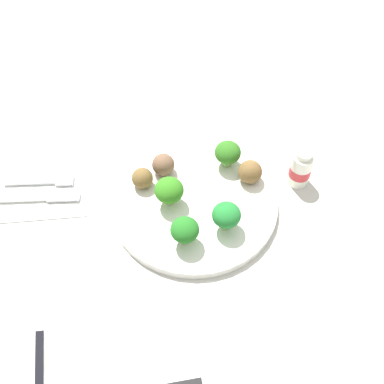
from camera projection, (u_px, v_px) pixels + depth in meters
ground_plane at (192, 205)px, 0.84m from camera, size 4.00×4.00×0.00m
plate at (192, 202)px, 0.83m from camera, size 0.28×0.28×0.02m
broccoli_floret_mid_left at (226, 153)px, 0.85m from camera, size 0.05×0.05×0.05m
broccoli_floret_near_rim at (167, 190)px, 0.79m from camera, size 0.05×0.05×0.05m
broccoli_floret_mid_right at (224, 215)px, 0.77m from camera, size 0.05×0.05×0.05m
broccoli_floret_far_rim at (182, 230)px, 0.75m from camera, size 0.04×0.04×0.05m
meatball_front_left at (161, 165)px, 0.84m from camera, size 0.04×0.04×0.04m
meatball_near_rim at (140, 178)px, 0.83m from camera, size 0.04×0.04×0.04m
meatball_mid_left at (248, 172)px, 0.83m from camera, size 0.04×0.04×0.04m
napkin at (36, 191)px, 0.85m from camera, size 0.18×0.14×0.01m
fork at (41, 181)px, 0.86m from camera, size 0.12×0.02×0.01m
knife at (39, 198)px, 0.84m from camera, size 0.15×0.02×0.01m
yogurt_bottle at (298, 169)px, 0.84m from camera, size 0.04×0.04×0.08m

